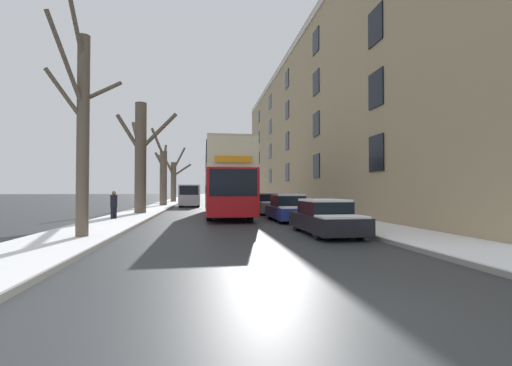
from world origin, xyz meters
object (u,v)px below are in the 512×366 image
object	(u,v)px
parked_car_0	(325,218)
bare_tree_left_2	(163,174)
bare_tree_left_0	(82,128)
parked_car_3	(256,202)
parked_car_2	(269,204)
parked_car_1	(288,209)
parked_car_4	(248,200)
pedestrian_left_sidewalk	(114,205)
bare_tree_left_3	(174,179)
bare_tree_left_1	(141,156)
double_decker_bus	(226,177)
oncoming_van	(190,195)

from	to	relation	value
parked_car_0	bare_tree_left_2	bearing A→B (deg)	110.17
bare_tree_left_0	parked_car_3	xyz separation A→B (m)	(8.45, 17.74, -3.06)
parked_car_3	parked_car_2	bearing A→B (deg)	-90.00
parked_car_1	parked_car_3	bearing A→B (deg)	90.00
parked_car_4	pedestrian_left_sidewalk	world-z (taller)	pedestrian_left_sidewalk
parked_car_0	bare_tree_left_3	bearing A→B (deg)	103.70
bare_tree_left_1	parked_car_4	world-z (taller)	bare_tree_left_1
double_decker_bus	parked_car_2	size ratio (longest dim) A/B	2.82
bare_tree_left_3	parked_car_2	xyz separation A→B (m)	(8.46, -23.40, -2.53)
parked_car_1	parked_car_3	distance (m)	11.52
bare_tree_left_1	bare_tree_left_3	xyz separation A→B (m)	(0.20, 23.41, -0.75)
double_decker_bus	parked_car_1	xyz separation A→B (m)	(3.10, -4.11, -1.84)
oncoming_van	pedestrian_left_sidewalk	xyz separation A→B (m)	(-3.34, -16.61, -0.31)
parked_car_0	bare_tree_left_0	bearing A→B (deg)	-176.82
bare_tree_left_3	parked_car_1	world-z (taller)	bare_tree_left_3
bare_tree_left_2	parked_car_4	bearing A→B (deg)	-5.01
bare_tree_left_1	parked_car_4	distance (m)	14.64
bare_tree_left_2	oncoming_van	world-z (taller)	bare_tree_left_2
parked_car_1	parked_car_4	xyz separation A→B (m)	(0.00, 16.88, -0.03)
oncoming_van	pedestrian_left_sidewalk	world-z (taller)	oncoming_van
parked_car_2	oncoming_van	xyz separation A→B (m)	(-5.89, 12.05, 0.51)
bare_tree_left_1	parked_car_3	xyz separation A→B (m)	(8.66, 5.96, -3.35)
bare_tree_left_3	double_decker_bus	bearing A→B (deg)	-77.82
bare_tree_left_1	oncoming_van	world-z (taller)	bare_tree_left_1
bare_tree_left_2	bare_tree_left_0	bearing A→B (deg)	-89.67
parked_car_1	parked_car_2	distance (m)	5.57
parked_car_4	parked_car_1	bearing A→B (deg)	-90.00
parked_car_1	parked_car_0	bearing A→B (deg)	-90.00
bare_tree_left_2	pedestrian_left_sidewalk	world-z (taller)	bare_tree_left_2
bare_tree_left_1	bare_tree_left_2	world-z (taller)	bare_tree_left_2
double_decker_bus	parked_car_0	xyz separation A→B (m)	(3.10, -9.85, -1.88)
bare_tree_left_0	bare_tree_left_1	xyz separation A→B (m)	(-0.21, 11.77, 0.29)
bare_tree_left_2	parked_car_1	world-z (taller)	bare_tree_left_2
parked_car_0	parked_car_4	world-z (taller)	parked_car_4
bare_tree_left_0	pedestrian_left_sidewalk	world-z (taller)	bare_tree_left_0
bare_tree_left_3	parked_car_4	xyz separation A→B (m)	(8.46, -12.09, -2.58)
oncoming_van	pedestrian_left_sidewalk	distance (m)	16.95
bare_tree_left_0	parked_car_0	xyz separation A→B (m)	(8.45, 0.47, -3.06)
double_decker_bus	parked_car_1	world-z (taller)	double_decker_bus
oncoming_van	parked_car_3	bearing A→B (deg)	-46.03
parked_car_1	bare_tree_left_3	bearing A→B (deg)	106.28
bare_tree_left_2	pedestrian_left_sidewalk	xyz separation A→B (m)	(-0.64, -16.62, -2.41)
bare_tree_left_1	bare_tree_left_2	distance (m)	12.09
double_decker_bus	oncoming_van	bearing A→B (deg)	101.67
parked_car_0	parked_car_1	distance (m)	5.75
bare_tree_left_1	bare_tree_left_2	size ratio (longest dim) A/B	0.97
parked_car_3	double_decker_bus	bearing A→B (deg)	-112.67
bare_tree_left_0	parked_car_0	size ratio (longest dim) A/B	1.83
bare_tree_left_0	oncoming_van	xyz separation A→B (m)	(2.57, 23.84, -2.48)
bare_tree_left_0	bare_tree_left_3	bearing A→B (deg)	90.01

